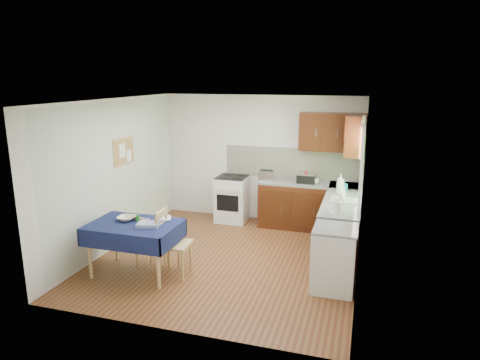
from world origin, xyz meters
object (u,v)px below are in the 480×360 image
(dish_rack, at_px, (344,199))
(kettle, at_px, (337,206))
(toaster, at_px, (267,175))
(dining_table, at_px, (134,230))
(chair_far, at_px, (148,240))
(sandwich_press, at_px, (306,178))
(chair_near, at_px, (171,241))

(dish_rack, distance_m, kettle, 0.72)
(dish_rack, relative_size, kettle, 1.70)
(toaster, height_order, dish_rack, toaster)
(dining_table, bearing_deg, chair_far, 85.65)
(dish_rack, bearing_deg, kettle, -109.20)
(sandwich_press, bearing_deg, dining_table, -106.80)
(chair_far, relative_size, chair_near, 0.85)
(dish_rack, bearing_deg, chair_near, -161.71)
(sandwich_press, distance_m, dish_rack, 1.29)
(sandwich_press, relative_size, dish_rack, 0.76)
(dining_table, distance_m, chair_near, 0.56)
(dining_table, xyz_separation_m, kettle, (2.80, 0.92, 0.34))
(chair_far, relative_size, kettle, 3.26)
(dining_table, relative_size, sandwich_press, 3.85)
(kettle, bearing_deg, chair_near, -160.78)
(sandwich_press, bearing_deg, chair_far, -108.39)
(toaster, relative_size, kettle, 1.10)
(chair_near, relative_size, kettle, 3.84)
(toaster, xyz_separation_m, kettle, (1.44, -1.70, 0.01))
(chair_far, distance_m, sandwich_press, 3.21)
(sandwich_press, xyz_separation_m, kettle, (0.69, -1.76, 0.02))
(toaster, bearing_deg, kettle, -57.64)
(chair_far, distance_m, chair_near, 0.46)
(toaster, distance_m, dish_rack, 1.80)
(dining_table, height_order, toaster, toaster)
(dining_table, xyz_separation_m, sandwich_press, (2.10, 2.68, 0.32))
(dining_table, distance_m, dish_rack, 3.30)
(dining_table, bearing_deg, sandwich_press, 65.57)
(dish_rack, bearing_deg, toaster, 132.09)
(sandwich_press, height_order, kettle, kettle)
(chair_near, xyz_separation_m, toaster, (0.83, 2.49, 0.47))
(dish_rack, bearing_deg, chair_far, -167.95)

